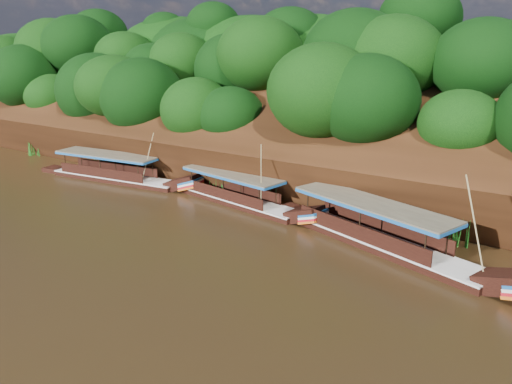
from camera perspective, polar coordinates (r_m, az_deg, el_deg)
ground at (r=29.47m, az=-8.31°, el=-6.16°), size 160.00×160.00×0.00m
riverbank at (r=47.45m, az=10.26°, el=4.98°), size 120.00×30.06×19.40m
boat_0 at (r=29.24m, az=15.38°, el=-5.59°), size 15.40×6.73×6.09m
boat_1 at (r=35.97m, az=-1.24°, el=-0.84°), size 12.94×3.87×5.38m
boat_2 at (r=43.70m, az=-15.02°, el=1.80°), size 14.66×3.76×4.88m
reeds at (r=37.96m, az=-2.25°, el=0.71°), size 50.81×2.24×2.03m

